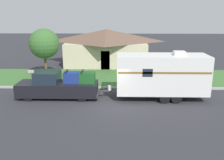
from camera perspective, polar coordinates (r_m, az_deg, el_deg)
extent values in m
plane|color=#2D2D33|center=(17.56, -0.30, -5.60)|extent=(120.00, 120.00, 0.00)
cube|color=#999993|center=(21.09, -0.01, -1.80)|extent=(80.00, 0.30, 0.14)
cube|color=#3D6B33|center=(24.61, 0.19, 0.57)|extent=(80.00, 7.00, 0.03)
cube|color=beige|center=(31.30, -1.24, 6.30)|extent=(9.51, 7.00, 2.77)
pyramid|color=brown|center=(31.04, -1.26, 10.17)|extent=(10.27, 7.56, 1.48)
cube|color=#4C3828|center=(27.94, -1.55, 4.51)|extent=(1.00, 0.06, 2.10)
cylinder|color=black|center=(19.11, -18.65, -3.38)|extent=(0.82, 0.28, 0.82)
cylinder|color=black|center=(20.54, -17.17, -1.97)|extent=(0.82, 0.28, 0.82)
cylinder|color=black|center=(18.15, -6.93, -3.64)|extent=(0.82, 0.28, 0.82)
cylinder|color=black|center=(19.66, -6.28, -2.13)|extent=(0.82, 0.28, 0.82)
cube|color=black|center=(19.52, -16.01, -1.88)|extent=(3.30, 1.96, 0.95)
cube|color=#19232D|center=(19.11, -14.51, 0.68)|extent=(1.71, 1.80, 0.85)
cube|color=black|center=(18.85, -7.37, -2.00)|extent=(2.64, 1.96, 0.95)
cube|color=#333333|center=(18.80, -3.17, -3.08)|extent=(0.12, 1.76, 0.20)
cube|color=navy|center=(18.71, -9.22, 0.58)|extent=(1.15, 0.82, 0.80)
cube|color=black|center=(18.66, -10.39, 2.01)|extent=(0.10, 0.90, 0.08)
cube|color=#194C1E|center=(18.53, -5.69, 0.57)|extent=(1.15, 0.82, 0.80)
cube|color=black|center=(18.46, -6.86, 2.01)|extent=(0.10, 0.90, 0.08)
cylinder|color=black|center=(18.06, 11.96, -4.10)|extent=(0.74, 0.22, 0.74)
cylinder|color=black|center=(20.01, 10.90, -2.12)|extent=(0.74, 0.22, 0.74)
cylinder|color=black|center=(18.23, 14.49, -4.07)|extent=(0.74, 0.22, 0.74)
cylinder|color=black|center=(20.16, 13.19, -2.12)|extent=(0.74, 0.22, 0.74)
cube|color=silver|center=(18.60, 11.30, 1.40)|extent=(6.54, 2.37, 2.79)
cube|color=brown|center=(17.38, 12.01, 1.57)|extent=(6.41, 0.01, 0.14)
cube|color=#383838|center=(18.69, -0.73, -2.51)|extent=(1.22, 0.12, 0.10)
cylinder|color=silver|center=(18.62, -0.54, -1.84)|extent=(0.28, 0.28, 0.36)
cube|color=silver|center=(18.54, 15.15, 5.96)|extent=(0.80, 0.68, 0.28)
cube|color=#19232D|center=(17.20, 8.15, 1.61)|extent=(0.70, 0.01, 0.56)
cylinder|color=brown|center=(22.82, -17.87, 0.15)|extent=(0.09, 0.09, 1.19)
cube|color=#B2B2B2|center=(22.66, -18.02, 1.87)|extent=(0.48, 0.20, 0.22)
cylinder|color=brown|center=(25.26, -14.90, 3.04)|extent=(0.24, 0.24, 2.26)
sphere|color=#38662D|center=(24.90, -15.25, 8.01)|extent=(2.87, 2.87, 2.87)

